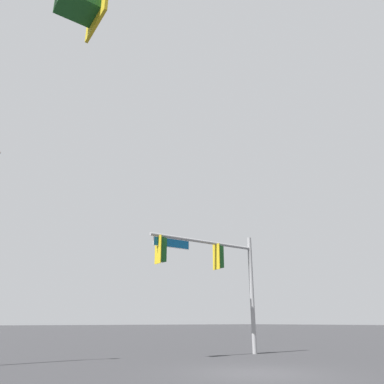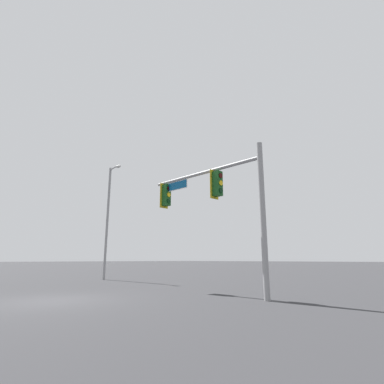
{
  "view_description": "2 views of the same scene",
  "coord_description": "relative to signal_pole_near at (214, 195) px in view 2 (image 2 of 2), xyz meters",
  "views": [
    {
      "loc": [
        9.25,
        9.21,
        1.52
      ],
      "look_at": [
        -1.77,
        -5.77,
        8.0
      ],
      "focal_mm": 35.0,
      "sensor_mm": 36.0,
      "label": 1
    },
    {
      "loc": [
        -11.28,
        4.47,
        1.43
      ],
      "look_at": [
        -0.59,
        -6.5,
        4.89
      ],
      "focal_mm": 28.0,
      "sensor_mm": 36.0,
      "label": 2
    }
  ],
  "objects": [
    {
      "name": "signal_pole_near",
      "position": [
        0.0,
        0.0,
        0.0
      ],
      "size": [
        6.37,
        0.56,
        5.94
      ],
      "color": "gray",
      "rests_on": "ground_plane"
    },
    {
      "name": "ground_plane",
      "position": [
        3.01,
        5.4,
        -4.18
      ],
      "size": [
        400.0,
        400.0,
        0.0
      ],
      "primitive_type": "plane",
      "color": "#2D2D30"
    },
    {
      "name": "street_lamp",
      "position": [
        11.86,
        -1.77,
        0.62
      ],
      "size": [
        1.86,
        0.45,
        8.45
      ],
      "color": "gray",
      "rests_on": "ground_plane"
    }
  ]
}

